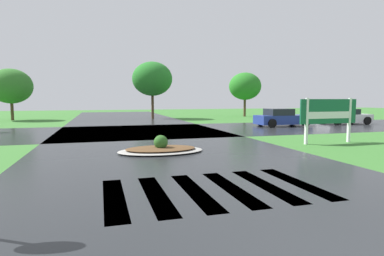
{
  "coord_description": "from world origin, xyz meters",
  "views": [
    {
      "loc": [
        -2.49,
        -2.28,
        2.12
      ],
      "look_at": [
        0.98,
        9.67,
        0.96
      ],
      "focal_mm": 29.57,
      "sensor_mm": 36.0,
      "label": 1
    }
  ],
  "objects_px": {
    "car_blue_compact": "(344,117)",
    "median_island": "(161,149)",
    "car_silver_hatch": "(282,118)",
    "estate_billboard": "(329,113)"
  },
  "relations": [
    {
      "from": "median_island",
      "to": "car_silver_hatch",
      "type": "xyz_separation_m",
      "value": [
        11.24,
        9.24,
        0.5
      ]
    },
    {
      "from": "median_island",
      "to": "car_blue_compact",
      "type": "xyz_separation_m",
      "value": [
        17.48,
        9.66,
        0.48
      ]
    },
    {
      "from": "median_island",
      "to": "car_blue_compact",
      "type": "bearing_deg",
      "value": 28.93
    },
    {
      "from": "median_island",
      "to": "car_blue_compact",
      "type": "distance_m",
      "value": 19.98
    },
    {
      "from": "median_island",
      "to": "car_silver_hatch",
      "type": "height_order",
      "value": "car_silver_hatch"
    },
    {
      "from": "car_blue_compact",
      "to": "median_island",
      "type": "bearing_deg",
      "value": -147.61
    },
    {
      "from": "estate_billboard",
      "to": "car_silver_hatch",
      "type": "height_order",
      "value": "estate_billboard"
    },
    {
      "from": "estate_billboard",
      "to": "median_island",
      "type": "distance_m",
      "value": 8.25
    },
    {
      "from": "car_blue_compact",
      "to": "estate_billboard",
      "type": "bearing_deg",
      "value": -131.48
    },
    {
      "from": "car_blue_compact",
      "to": "car_silver_hatch",
      "type": "height_order",
      "value": "car_silver_hatch"
    }
  ]
}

